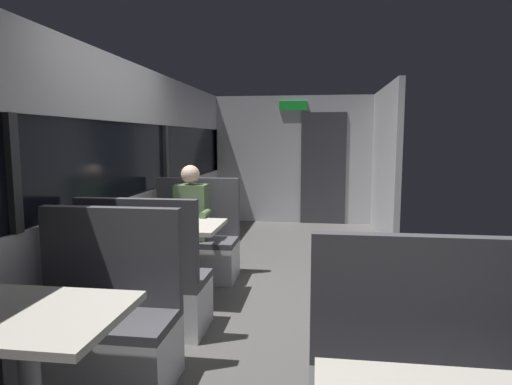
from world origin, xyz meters
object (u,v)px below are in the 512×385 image
dining_table_near_window (27,332)px  seated_passenger (192,231)px  bench_mid_window_facing_entry (194,248)px  bench_mid_window_facing_end (147,291)px  bench_near_window_facing_entry (101,332)px  dining_table_mid_window (174,234)px

dining_table_near_window → seated_passenger: seated_passenger is taller
bench_mid_window_facing_entry → seated_passenger: (0.00, -0.07, 0.21)m
bench_mid_window_facing_end → bench_mid_window_facing_entry: 1.40m
bench_near_window_facing_entry → bench_mid_window_facing_entry: size_ratio=1.00×
bench_near_window_facing_entry → dining_table_mid_window: bearing=90.0°
bench_mid_window_facing_end → bench_mid_window_facing_entry: same height
bench_near_window_facing_entry → seated_passenger: seated_passenger is taller
bench_near_window_facing_entry → bench_mid_window_facing_entry: bearing=90.0°
bench_near_window_facing_entry → bench_mid_window_facing_end: (0.00, 0.76, 0.00)m
dining_table_mid_window → bench_mid_window_facing_entry: (0.00, 0.70, -0.31)m
bench_mid_window_facing_entry → bench_mid_window_facing_end: bearing=-90.0°
dining_table_near_window → dining_table_mid_window: (0.00, 2.16, 0.00)m
bench_mid_window_facing_entry → seated_passenger: bearing=-90.0°
bench_near_window_facing_entry → seated_passenger: 2.09m
bench_near_window_facing_entry → seated_passenger: size_ratio=0.87×
bench_mid_window_facing_entry → seated_passenger: 0.22m
dining_table_near_window → seated_passenger: (0.00, 2.78, -0.10)m
bench_mid_window_facing_end → seated_passenger: (0.00, 1.33, 0.21)m
dining_table_near_window → bench_mid_window_facing_entry: (0.00, 2.85, -0.31)m
bench_near_window_facing_entry → dining_table_mid_window: size_ratio=1.22×
bench_mid_window_facing_end → seated_passenger: bearing=90.0°
dining_table_near_window → bench_mid_window_facing_end: size_ratio=0.82×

